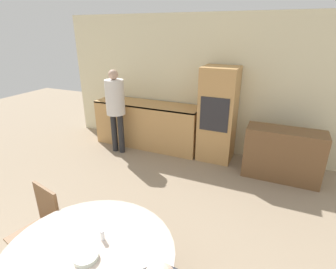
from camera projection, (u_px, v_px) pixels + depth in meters
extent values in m
cube|color=beige|center=(214.00, 87.00, 4.98)|extent=(6.43, 0.05, 2.60)
cube|color=tan|center=(148.00, 125.00, 5.47)|extent=(2.21, 0.60, 0.92)
cube|color=black|center=(147.00, 104.00, 5.30)|extent=(2.21, 0.60, 0.03)
cube|color=tan|center=(218.00, 115.00, 4.78)|extent=(0.62, 0.58, 1.73)
cube|color=#28282D|center=(214.00, 115.00, 4.50)|extent=(0.50, 0.01, 0.60)
cube|color=brown|center=(283.00, 154.00, 4.25)|extent=(1.19, 0.45, 0.85)
cylinder|color=beige|center=(89.00, 254.00, 1.94)|extent=(1.29, 1.29, 0.03)
cylinder|color=brown|center=(14.00, 256.00, 2.62)|extent=(0.04, 0.04, 0.42)
cylinder|color=brown|center=(45.00, 237.00, 2.85)|extent=(0.04, 0.04, 0.42)
cylinder|color=brown|center=(62.00, 251.00, 2.68)|extent=(0.04, 0.04, 0.42)
cube|color=brown|center=(34.00, 236.00, 2.56)|extent=(0.48, 0.48, 0.02)
cube|color=brown|center=(48.00, 207.00, 2.61)|extent=(0.38, 0.11, 0.45)
cylinder|color=#262628|center=(114.00, 132.00, 5.24)|extent=(0.11, 0.11, 0.79)
cylinder|color=#262628|center=(121.00, 134.00, 5.18)|extent=(0.11, 0.11, 0.79)
cylinder|color=silver|center=(115.00, 97.00, 4.94)|extent=(0.36, 0.36, 0.66)
sphere|color=tan|center=(113.00, 75.00, 4.78)|extent=(0.18, 0.18, 0.18)
cylinder|color=silver|center=(86.00, 257.00, 1.87)|extent=(0.18, 0.18, 0.04)
cylinder|color=white|center=(102.00, 236.00, 2.04)|extent=(0.03, 0.03, 0.07)
cylinder|color=silver|center=(102.00, 231.00, 2.02)|extent=(0.03, 0.03, 0.01)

